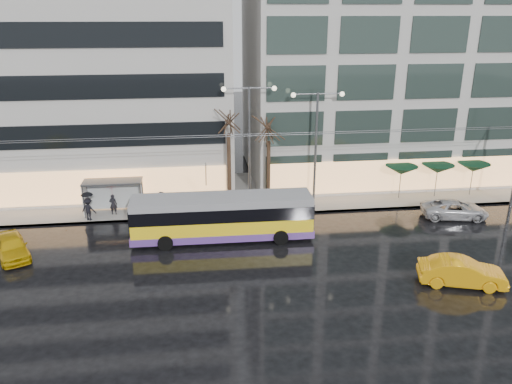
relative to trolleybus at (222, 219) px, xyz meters
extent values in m
plane|color=black|center=(0.39, -5.32, -1.46)|extent=(140.00, 140.00, 0.00)
cube|color=gray|center=(2.39, 8.68, -1.39)|extent=(80.00, 10.00, 0.15)
cube|color=slate|center=(2.39, 3.73, -1.39)|extent=(80.00, 0.10, 0.15)
cube|color=#B3AFAB|center=(-15.61, 13.68, 9.69)|extent=(34.00, 14.00, 22.00)
cube|color=#B3AFAB|center=(19.39, 13.68, 11.19)|extent=(32.00, 14.00, 25.00)
cube|color=yellow|center=(0.00, 0.00, -0.45)|extent=(11.59, 2.55, 1.44)
cube|color=#5F398F|center=(0.00, 0.00, -0.93)|extent=(11.63, 2.59, 0.48)
cube|color=black|center=(0.00, 0.00, 0.61)|extent=(11.61, 2.57, 0.87)
cube|color=gray|center=(0.00, 0.00, 1.28)|extent=(11.59, 2.55, 0.48)
cube|color=black|center=(5.81, -0.07, 0.46)|extent=(0.08, 2.22, 1.25)
cube|color=black|center=(-5.81, 0.07, 0.46)|extent=(0.08, 2.22, 1.25)
cylinder|color=black|center=(3.67, 1.16, -0.98)|extent=(0.97, 0.35, 0.96)
cylinder|color=black|center=(3.65, -1.25, -0.98)|extent=(0.97, 0.35, 0.96)
cylinder|color=black|center=(-3.65, 1.25, -0.98)|extent=(0.97, 0.35, 0.96)
cylinder|color=black|center=(-3.67, -1.16, -0.98)|extent=(0.97, 0.35, 0.96)
cylinder|color=#595B60|center=(-0.95, 0.93, 2.68)|extent=(0.10, 3.58, 2.53)
cylinder|color=#595B60|center=(-0.95, 1.41, 2.68)|extent=(0.10, 3.58, 2.53)
cylinder|color=#595B60|center=(1.39, 0.43, 5.34)|extent=(42.00, 0.04, 0.04)
cylinder|color=#595B60|center=(1.39, 0.93, 5.34)|extent=(42.00, 0.04, 0.04)
cube|color=#595B60|center=(-7.61, 5.18, 1.14)|extent=(4.20, 1.60, 0.12)
cube|color=silver|center=(-7.61, 5.88, -0.11)|extent=(4.00, 0.05, 2.20)
cube|color=white|center=(-9.66, 5.18, -0.11)|extent=(0.10, 1.40, 2.20)
cylinder|color=#595B60|center=(-9.61, 4.48, -0.11)|extent=(0.10, 0.10, 2.40)
cylinder|color=#595B60|center=(-9.61, 5.88, -0.11)|extent=(0.10, 0.10, 2.40)
cylinder|color=#595B60|center=(-5.61, 4.48, -0.11)|extent=(0.10, 0.10, 2.40)
cylinder|color=#595B60|center=(-5.61, 5.88, -0.11)|extent=(0.10, 0.10, 2.40)
cylinder|color=#595B60|center=(2.39, 5.48, 3.19)|extent=(0.18, 0.18, 9.00)
cylinder|color=#595B60|center=(1.49, 5.48, 7.59)|extent=(1.80, 0.10, 0.10)
cylinder|color=#595B60|center=(3.29, 5.48, 7.59)|extent=(1.80, 0.10, 0.10)
sphere|color=#FFF2CC|center=(0.59, 5.48, 7.54)|extent=(0.36, 0.36, 0.36)
sphere|color=#FFF2CC|center=(4.19, 5.48, 7.54)|extent=(0.36, 0.36, 0.36)
cylinder|color=#595B60|center=(7.39, 5.48, 2.94)|extent=(0.18, 0.18, 8.50)
cylinder|color=#595B60|center=(6.49, 5.48, 7.09)|extent=(1.80, 0.10, 0.10)
cylinder|color=#595B60|center=(8.29, 5.48, 7.09)|extent=(1.80, 0.10, 0.10)
sphere|color=#FFF2CC|center=(5.59, 5.48, 7.04)|extent=(0.36, 0.36, 0.36)
sphere|color=#FFF2CC|center=(9.19, 5.48, 7.04)|extent=(0.36, 0.36, 0.36)
cylinder|color=black|center=(0.89, 5.68, 1.49)|extent=(0.28, 0.28, 5.60)
cylinder|color=black|center=(3.89, 5.88, 1.14)|extent=(0.28, 0.28, 4.90)
cylinder|color=#595B60|center=(14.39, 5.68, -0.21)|extent=(0.06, 0.06, 2.20)
cone|color=#0E331D|center=(14.39, 5.68, 0.99)|extent=(2.50, 2.50, 0.70)
cylinder|color=#595B60|center=(17.39, 5.68, -0.21)|extent=(0.06, 0.06, 2.20)
cone|color=#0E331D|center=(17.39, 5.68, 0.99)|extent=(2.50, 2.50, 0.70)
cylinder|color=#595B60|center=(20.39, 5.68, -0.21)|extent=(0.06, 0.06, 2.20)
cone|color=#0E331D|center=(20.39, 5.68, 0.99)|extent=(2.50, 2.50, 0.70)
imported|color=gold|center=(-12.89, -0.94, -0.76)|extent=(3.31, 4.45, 1.41)
imported|color=#FFA90D|center=(12.58, -7.43, -0.71)|extent=(4.85, 2.85, 1.51)
imported|color=#B5B4B9|center=(16.92, 1.58, -0.81)|extent=(4.98, 2.95, 1.30)
imported|color=black|center=(-7.67, 4.95, -0.55)|extent=(0.60, 0.43, 1.54)
imported|color=#C94361|center=(-7.67, 4.95, 0.44)|extent=(1.06, 1.08, 0.88)
imported|color=black|center=(-4.18, 4.18, -0.38)|extent=(0.93, 0.74, 1.88)
imported|color=black|center=(-9.25, 4.08, -0.50)|extent=(1.20, 0.94, 1.64)
imported|color=black|center=(-9.25, 4.08, 0.44)|extent=(1.06, 1.06, 0.72)
camera|label=1|loc=(-1.53, -29.91, 12.62)|focal=35.00mm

